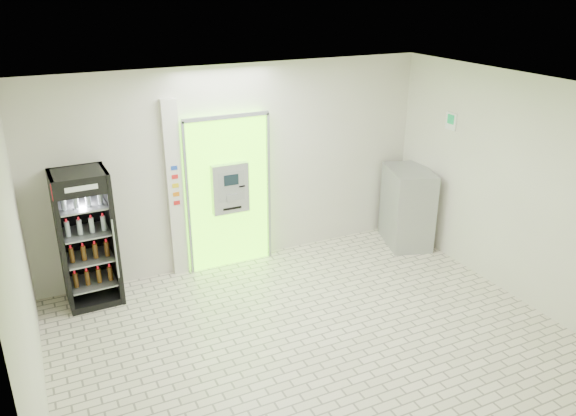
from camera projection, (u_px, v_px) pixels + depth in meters
ground at (316, 342)px, 6.78m from camera, size 6.00×6.00×0.00m
room_shell at (319, 201)px, 6.09m from camera, size 6.00×6.00×6.00m
atm_assembly at (228, 192)px, 8.28m from camera, size 1.30×0.24×2.33m
pillar at (175, 190)px, 7.95m from camera, size 0.22×0.11×2.60m
beverage_cooler at (87, 241)px, 7.38m from camera, size 0.71×0.67×1.84m
steel_cabinet at (407, 207)px, 9.16m from camera, size 0.91×1.10×1.27m
exit_sign at (451, 121)px, 8.34m from camera, size 0.02×0.22×0.26m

